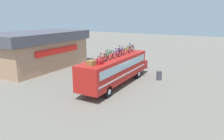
{
  "coord_description": "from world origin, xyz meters",
  "views": [
    {
      "loc": [
        -17.75,
        -9.56,
        6.75
      ],
      "look_at": [
        -0.63,
        0.0,
        1.72
      ],
      "focal_mm": 34.19,
      "sensor_mm": 36.0,
      "label": 1
    }
  ],
  "objects_px": {
    "rooftop_bicycle_4": "(117,53)",
    "rooftop_bicycle_7": "(128,50)",
    "rooftop_bicycle_8": "(131,49)",
    "rooftop_bicycle_2": "(107,56)",
    "rooftop_bicycle_3": "(109,55)",
    "rooftop_bicycle_9": "(130,48)",
    "rooftop_bicycle_1": "(102,58)",
    "rooftop_bicycle_5": "(120,52)",
    "rooftop_bicycle_6": "(121,51)",
    "luggage_bag_1": "(91,63)",
    "luggage_bag_2": "(99,62)",
    "trash_bin": "(159,76)",
    "bus": "(116,68)"
  },
  "relations": [
    {
      "from": "rooftop_bicycle_4",
      "to": "rooftop_bicycle_8",
      "type": "distance_m",
      "value": 3.3
    },
    {
      "from": "rooftop_bicycle_5",
      "to": "rooftop_bicycle_9",
      "type": "bearing_deg",
      "value": 7.19
    },
    {
      "from": "rooftop_bicycle_1",
      "to": "rooftop_bicycle_9",
      "type": "bearing_deg",
      "value": 3.51
    },
    {
      "from": "rooftop_bicycle_3",
      "to": "rooftop_bicycle_7",
      "type": "xyz_separation_m",
      "value": [
        3.4,
        -0.25,
        -0.03
      ]
    },
    {
      "from": "rooftop_bicycle_9",
      "to": "rooftop_bicycle_8",
      "type": "bearing_deg",
      "value": -149.94
    },
    {
      "from": "trash_bin",
      "to": "rooftop_bicycle_1",
      "type": "bearing_deg",
      "value": 155.93
    },
    {
      "from": "luggage_bag_1",
      "to": "luggage_bag_2",
      "type": "bearing_deg",
      "value": -16.27
    },
    {
      "from": "luggage_bag_2",
      "to": "rooftop_bicycle_1",
      "type": "height_order",
      "value": "rooftop_bicycle_1"
    },
    {
      "from": "rooftop_bicycle_3",
      "to": "rooftop_bicycle_9",
      "type": "relative_size",
      "value": 1.02
    },
    {
      "from": "rooftop_bicycle_2",
      "to": "rooftop_bicycle_6",
      "type": "xyz_separation_m",
      "value": [
        3.31,
        0.38,
        0.0
      ]
    },
    {
      "from": "rooftop_bicycle_2",
      "to": "rooftop_bicycle_8",
      "type": "xyz_separation_m",
      "value": [
        4.96,
        -0.06,
        -0.04
      ]
    },
    {
      "from": "rooftop_bicycle_3",
      "to": "trash_bin",
      "type": "xyz_separation_m",
      "value": [
        5.1,
        -3.25,
        -2.8
      ]
    },
    {
      "from": "rooftop_bicycle_2",
      "to": "luggage_bag_2",
      "type": "bearing_deg",
      "value": -176.57
    },
    {
      "from": "rooftop_bicycle_4",
      "to": "rooftop_bicycle_2",
      "type": "bearing_deg",
      "value": 177.43
    },
    {
      "from": "bus",
      "to": "rooftop_bicycle_7",
      "type": "relative_size",
      "value": 7.14
    },
    {
      "from": "rooftop_bicycle_6",
      "to": "rooftop_bicycle_8",
      "type": "bearing_deg",
      "value": -14.64
    },
    {
      "from": "rooftop_bicycle_8",
      "to": "rooftop_bicycle_2",
      "type": "bearing_deg",
      "value": 179.34
    },
    {
      "from": "luggage_bag_1",
      "to": "rooftop_bicycle_9",
      "type": "xyz_separation_m",
      "value": [
        8.02,
        0.25,
        0.17
      ]
    },
    {
      "from": "rooftop_bicycle_2",
      "to": "rooftop_bicycle_6",
      "type": "distance_m",
      "value": 3.33
    },
    {
      "from": "luggage_bag_2",
      "to": "rooftop_bicycle_7",
      "type": "xyz_separation_m",
      "value": [
        5.63,
        0.08,
        0.21
      ]
    },
    {
      "from": "rooftop_bicycle_3",
      "to": "rooftop_bicycle_9",
      "type": "distance_m",
      "value": 5.01
    },
    {
      "from": "rooftop_bicycle_7",
      "to": "rooftop_bicycle_4",
      "type": "bearing_deg",
      "value": -178.6
    },
    {
      "from": "rooftop_bicycle_3",
      "to": "rooftop_bicycle_4",
      "type": "relative_size",
      "value": 0.98
    },
    {
      "from": "luggage_bag_2",
      "to": "rooftop_bicycle_6",
      "type": "bearing_deg",
      "value": 5.53
    },
    {
      "from": "trash_bin",
      "to": "luggage_bag_1",
      "type": "bearing_deg",
      "value": 158.76
    },
    {
      "from": "luggage_bag_1",
      "to": "rooftop_bicycle_8",
      "type": "xyz_separation_m",
      "value": [
        7.26,
        -0.2,
        0.15
      ]
    },
    {
      "from": "rooftop_bicycle_5",
      "to": "rooftop_bicycle_9",
      "type": "xyz_separation_m",
      "value": [
        3.27,
        0.41,
        0.01
      ]
    },
    {
      "from": "rooftop_bicycle_4",
      "to": "luggage_bag_1",
      "type": "bearing_deg",
      "value": 176.89
    },
    {
      "from": "rooftop_bicycle_1",
      "to": "rooftop_bicycle_5",
      "type": "xyz_separation_m",
      "value": [
        3.34,
        -0.01,
        -0.0
      ]
    },
    {
      "from": "rooftop_bicycle_4",
      "to": "rooftop_bicycle_7",
      "type": "distance_m",
      "value": 2.46
    },
    {
      "from": "rooftop_bicycle_1",
      "to": "rooftop_bicycle_7",
      "type": "distance_m",
      "value": 5.01
    },
    {
      "from": "bus",
      "to": "rooftop_bicycle_2",
      "type": "height_order",
      "value": "rooftop_bicycle_2"
    },
    {
      "from": "luggage_bag_1",
      "to": "rooftop_bicycle_9",
      "type": "bearing_deg",
      "value": 1.76
    },
    {
      "from": "luggage_bag_1",
      "to": "rooftop_bicycle_7",
      "type": "distance_m",
      "value": 6.42
    },
    {
      "from": "bus",
      "to": "luggage_bag_2",
      "type": "height_order",
      "value": "luggage_bag_2"
    },
    {
      "from": "luggage_bag_2",
      "to": "rooftop_bicycle_2",
      "type": "xyz_separation_m",
      "value": [
        1.51,
        0.09,
        0.25
      ]
    },
    {
      "from": "rooftop_bicycle_6",
      "to": "trash_bin",
      "type": "relative_size",
      "value": 1.85
    },
    {
      "from": "rooftop_bicycle_5",
      "to": "rooftop_bicycle_7",
      "type": "distance_m",
      "value": 1.67
    },
    {
      "from": "luggage_bag_2",
      "to": "rooftop_bicycle_8",
      "type": "distance_m",
      "value": 6.47
    },
    {
      "from": "rooftop_bicycle_4",
      "to": "rooftop_bicycle_9",
      "type": "relative_size",
      "value": 1.04
    },
    {
      "from": "rooftop_bicycle_6",
      "to": "rooftop_bicycle_8",
      "type": "xyz_separation_m",
      "value": [
        1.66,
        -0.43,
        -0.04
      ]
    },
    {
      "from": "rooftop_bicycle_7",
      "to": "bus",
      "type": "bearing_deg",
      "value": 173.73
    },
    {
      "from": "rooftop_bicycle_2",
      "to": "rooftop_bicycle_6",
      "type": "height_order",
      "value": "rooftop_bicycle_6"
    },
    {
      "from": "rooftop_bicycle_1",
      "to": "rooftop_bicycle_7",
      "type": "relative_size",
      "value": 1.07
    },
    {
      "from": "rooftop_bicycle_4",
      "to": "rooftop_bicycle_8",
      "type": "bearing_deg",
      "value": 0.31
    },
    {
      "from": "rooftop_bicycle_3",
      "to": "rooftop_bicycle_6",
      "type": "height_order",
      "value": "rooftop_bicycle_6"
    },
    {
      "from": "rooftop_bicycle_5",
      "to": "luggage_bag_2",
      "type": "bearing_deg",
      "value": -179.07
    },
    {
      "from": "rooftop_bicycle_1",
      "to": "rooftop_bicycle_5",
      "type": "height_order",
      "value": "rooftop_bicycle_1"
    },
    {
      "from": "rooftop_bicycle_6",
      "to": "rooftop_bicycle_7",
      "type": "height_order",
      "value": "rooftop_bicycle_6"
    },
    {
      "from": "bus",
      "to": "luggage_bag_1",
      "type": "bearing_deg",
      "value": -179.08
    }
  ]
}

